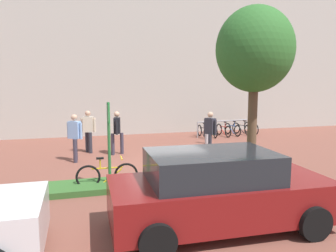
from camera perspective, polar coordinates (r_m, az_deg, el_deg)
The scene contains 13 objects.
ground_plane at distance 11.76m, azimuth -0.84°, elevation -6.45°, with size 60.00×60.00×0.00m, color brown.
building_facade at distance 18.66m, azimuth -6.79°, elevation 14.18°, with size 28.00×1.20×10.00m, color #B2ADA3.
planter_strip at distance 9.42m, azimuth -2.06°, elevation -9.56°, with size 7.00×1.10×0.16m, color #336028.
tree_sidewalk at distance 10.25m, azimuth 14.79°, elevation 12.51°, with size 2.29×2.29×5.08m.
parking_sign_post at distance 8.89m, azimuth -10.22°, elevation -1.10°, with size 0.08×0.36×2.34m.
bike_at_sign at distance 9.19m, azimuth -10.45°, elevation -8.38°, with size 1.68×0.42×0.86m.
bike_rack_cluster at distance 17.94m, azimuth 10.32°, elevation -0.54°, with size 3.72×1.98×0.83m.
bollard_steel at distance 15.46m, azimuth 6.71°, elevation -1.38°, with size 0.16×0.16×0.90m, color #ADADB2.
person_suited_navy at distance 12.91m, azimuth 7.31°, elevation -0.79°, with size 0.39×0.55×1.72m.
person_shirt_white at distance 12.29m, azimuth -15.85°, elevation -1.45°, with size 0.53×0.50×1.72m.
person_suited_dark at distance 13.14m, azimuth -8.82°, elevation -0.68°, with size 0.51×0.60×1.72m.
person_casual_tan at distance 13.70m, azimuth -13.65°, elevation -0.46°, with size 0.60×0.40×1.72m.
car_maroon_wagon at distance 6.62m, azimuth 8.66°, elevation -11.04°, with size 4.35×2.12×1.54m.
Camera 1 is at (-2.91, -11.02, 2.87)m, focal length 35.17 mm.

